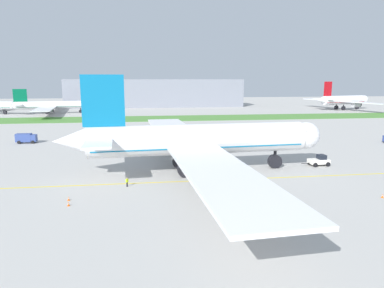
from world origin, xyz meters
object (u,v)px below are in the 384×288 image
Objects in this scene: traffic_cone_near_nose at (68,204)px; service_truck_baggage_loader at (259,135)px; service_truck_fuel_bowser at (26,138)px; traffic_cone_port_wing at (69,199)px; airliner_foreground at (195,140)px; parked_airliner_far_right at (343,100)px; traffic_cone_starboard_wing at (382,196)px; pushback_tug at (319,161)px; ground_crew_wingwalker_port at (282,193)px; parked_airliner_far_centre at (51,105)px; ground_crew_marshaller_front at (127,181)px.

traffic_cone_near_nose is 0.09× the size of service_truck_baggage_loader.
traffic_cone_near_nose is at bearing -67.23° from service_truck_fuel_bowser.
service_truck_baggage_loader is at bearing 45.79° from traffic_cone_port_wing.
airliner_foreground reaches higher than traffic_cone_port_wing.
traffic_cone_near_nose is at bearing -142.41° from airliner_foreground.
traffic_cone_port_wing is 0.01× the size of parked_airliner_far_right.
traffic_cone_port_wing is 46.18m from traffic_cone_starboard_wing.
pushback_tug is 152.19m from parked_airliner_far_right.
pushback_tug is 1.09× the size of service_truck_fuel_bowser.
service_truck_fuel_bowser is (-52.37, 53.60, 0.51)m from ground_crew_wingwalker_port.
airliner_foreground is at bearing 144.25° from traffic_cone_starboard_wing.
parked_airliner_far_centre is (-15.89, 90.62, 2.90)m from service_truck_fuel_bowser.
ground_crew_wingwalker_port is 50.55m from service_truck_baggage_loader.
ground_crew_wingwalker_port reaches higher than traffic_cone_port_wing.
traffic_cone_near_nose is at bearing -131.42° from parked_airliner_far_right.
service_truck_baggage_loader is 1.17× the size of service_truck_fuel_bowser.
airliner_foreground reaches higher than parked_airliner_far_right.
service_truck_baggage_loader is (23.47, 32.05, -4.52)m from airliner_foreground.
pushback_tug is 3.73× the size of ground_crew_marshaller_front.
parked_airliner_far_right is at bearing 57.32° from pushback_tug.
ground_crew_wingwalker_port is 0.02× the size of parked_airliner_far_centre.
airliner_foreground is 136.83× the size of traffic_cone_near_nose.
parked_airliner_far_right reaches higher than traffic_cone_starboard_wing.
parked_airliner_far_centre is at bearing 123.66° from pushback_tug.
airliner_foreground is 48.68× the size of ground_crew_wingwalker_port.
traffic_cone_near_nose is (-45.92, -17.12, -0.74)m from pushback_tug.
parked_airliner_far_right is (165.89, 2.25, 1.23)m from parked_airliner_far_centre.
traffic_cone_starboard_wing is 0.01× the size of parked_airliner_far_centre.
parked_airliner_far_right is at bearing 56.31° from ground_crew_wingwalker_port.
traffic_cone_port_wing is (-46.37, -14.83, -0.74)m from pushback_tug.
service_truck_baggage_loader reaches higher than traffic_cone_starboard_wing.
service_truck_baggage_loader is 125.42m from parked_airliner_far_centre.
pushback_tug is 48.69m from traffic_cone_port_wing.
service_truck_baggage_loader reaches higher than ground_crew_marshaller_front.
ground_crew_marshaller_front reaches higher than traffic_cone_starboard_wing.
parked_airliner_far_right is (84.53, 97.65, 3.99)m from service_truck_baggage_loader.
service_truck_baggage_loader is 0.11× the size of parked_airliner_far_right.
pushback_tug is 3.61× the size of ground_crew_wingwalker_port.
traffic_cone_starboard_wing is 0.01× the size of parked_airliner_far_right.
parked_airliner_far_centre is 165.91m from parked_airliner_far_right.
service_truck_baggage_loader is (35.88, 39.73, 0.68)m from ground_crew_marshaller_front.
ground_crew_wingwalker_port reaches higher than traffic_cone_starboard_wing.
parked_airliner_far_centre reaches higher than traffic_cone_port_wing.
parked_airliner_far_centre is at bearing 130.46° from service_truck_baggage_loader.
ground_crew_wingwalker_port is 2.81× the size of traffic_cone_starboard_wing.
traffic_cone_port_wing is at bearing -145.95° from ground_crew_marshaller_front.
pushback_tug is at bearing 49.96° from ground_crew_wingwalker_port.
traffic_cone_starboard_wing is at bearing -60.25° from parked_airliner_far_centre.
ground_crew_wingwalker_port is 1.03× the size of ground_crew_marshaller_front.
service_truck_baggage_loader is at bearing -49.54° from parked_airliner_far_centre.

